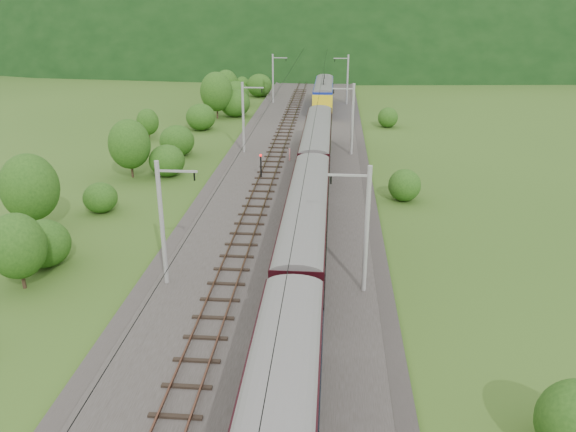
{
  "coord_description": "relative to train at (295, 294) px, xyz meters",
  "views": [
    {
      "loc": [
        4.02,
        -30.88,
        17.3
      ],
      "look_at": [
        1.01,
        6.27,
        2.6
      ],
      "focal_mm": 35.0,
      "sensor_mm": 36.0,
      "label": 1
    }
  ],
  "objects": [
    {
      "name": "train",
      "position": [
        0.0,
        0.0,
        0.0
      ],
      "size": [
        2.94,
        140.94,
        5.1
      ],
      "color": "black",
      "rests_on": "ground"
    },
    {
      "name": "vegetation_right",
      "position": [
        9.88,
        13.09,
        -2.1
      ],
      "size": [
        7.19,
        87.69,
        3.16
      ],
      "color": "#1F4813",
      "rests_on": "ground"
    },
    {
      "name": "vegetation_left",
      "position": [
        -16.44,
        32.87,
        -0.94
      ],
      "size": [
        13.89,
        148.77,
        6.89
      ],
      "color": "#1F4813",
      "rests_on": "ground"
    },
    {
      "name": "hazard_post_near",
      "position": [
        -3.03,
        35.19,
        -2.51
      ],
      "size": [
        0.14,
        0.14,
        1.35
      ],
      "primitive_type": "cylinder",
      "color": "red",
      "rests_on": "railbed"
    },
    {
      "name": "ground",
      "position": [
        -2.4,
        6.46,
        -3.48
      ],
      "size": [
        600.0,
        600.0,
        0.0
      ],
      "primitive_type": "plane",
      "color": "#305119",
      "rests_on": "ground"
    },
    {
      "name": "overhead_wires",
      "position": [
        -2.4,
        16.46,
        3.62
      ],
      "size": [
        4.83,
        198.0,
        0.03
      ],
      "color": "black",
      "rests_on": "ground"
    },
    {
      "name": "track_right",
      "position": [
        0.0,
        16.46,
        -3.11
      ],
      "size": [
        2.4,
        220.0,
        0.27
      ],
      "color": "brown",
      "rests_on": "railbed"
    },
    {
      "name": "hazard_post_far",
      "position": [
        -1.82,
        40.14,
        -2.5
      ],
      "size": [
        0.15,
        0.15,
        1.37
      ],
      "primitive_type": "cylinder",
      "color": "red",
      "rests_on": "railbed"
    },
    {
      "name": "signal",
      "position": [
        -5.41,
        28.93,
        -1.79
      ],
      "size": [
        0.26,
        0.26,
        2.38
      ],
      "color": "black",
      "rests_on": "railbed"
    },
    {
      "name": "mountain_ridge",
      "position": [
        -122.4,
        306.46,
        -3.48
      ],
      "size": [
        336.0,
        280.0,
        132.0
      ],
      "primitive_type": "ellipsoid",
      "color": "black",
      "rests_on": "ground"
    },
    {
      "name": "catenary_left",
      "position": [
        -8.52,
        38.46,
        1.01
      ],
      "size": [
        2.54,
        192.28,
        8.0
      ],
      "color": "gray",
      "rests_on": "railbed"
    },
    {
      "name": "catenary_right",
      "position": [
        3.72,
        38.46,
        1.01
      ],
      "size": [
        2.54,
        192.28,
        8.0
      ],
      "color": "gray",
      "rests_on": "railbed"
    },
    {
      "name": "mountain_main",
      "position": [
        -2.4,
        266.46,
        -3.48
      ],
      "size": [
        504.0,
        360.0,
        244.0
      ],
      "primitive_type": "ellipsoid",
      "color": "black",
      "rests_on": "ground"
    },
    {
      "name": "track_left",
      "position": [
        -4.8,
        16.46,
        -3.11
      ],
      "size": [
        2.4,
        220.0,
        0.27
      ],
      "color": "brown",
      "rests_on": "railbed"
    },
    {
      "name": "railbed",
      "position": [
        -2.4,
        16.46,
        -3.33
      ],
      "size": [
        14.0,
        220.0,
        0.3
      ],
      "primitive_type": "cube",
      "color": "#38332D",
      "rests_on": "ground"
    }
  ]
}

